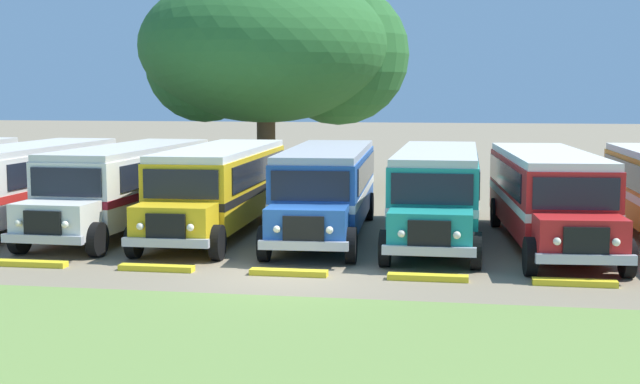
{
  "coord_description": "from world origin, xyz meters",
  "views": [
    {
      "loc": [
        4.47,
        -21.58,
        4.67
      ],
      "look_at": [
        0.0,
        4.84,
        1.6
      ],
      "focal_mm": 49.5,
      "sensor_mm": 36.0,
      "label": 1
    }
  ],
  "objects_px": {
    "parked_bus_slot_3": "(220,185)",
    "parked_bus_slot_5": "(437,189)",
    "parked_bus_slot_2": "(128,183)",
    "parked_bus_slot_6": "(548,193)",
    "broad_shade_tree": "(275,50)",
    "parked_bus_slot_1": "(26,181)",
    "parked_bus_slot_4": "(327,186)"
  },
  "relations": [
    {
      "from": "parked_bus_slot_3",
      "to": "parked_bus_slot_5",
      "type": "height_order",
      "value": "same"
    },
    {
      "from": "parked_bus_slot_2",
      "to": "parked_bus_slot_5",
      "type": "height_order",
      "value": "same"
    },
    {
      "from": "parked_bus_slot_2",
      "to": "parked_bus_slot_3",
      "type": "xyz_separation_m",
      "value": [
        3.21,
        0.02,
        0.0
      ]
    },
    {
      "from": "parked_bus_slot_2",
      "to": "parked_bus_slot_6",
      "type": "xyz_separation_m",
      "value": [
        13.75,
        -0.53,
        0.0
      ]
    },
    {
      "from": "parked_bus_slot_3",
      "to": "parked_bus_slot_6",
      "type": "relative_size",
      "value": 0.99
    },
    {
      "from": "parked_bus_slot_3",
      "to": "broad_shade_tree",
      "type": "height_order",
      "value": "broad_shade_tree"
    },
    {
      "from": "parked_bus_slot_5",
      "to": "parked_bus_slot_3",
      "type": "bearing_deg",
      "value": -90.64
    },
    {
      "from": "parked_bus_slot_1",
      "to": "parked_bus_slot_2",
      "type": "bearing_deg",
      "value": 91.37
    },
    {
      "from": "parked_bus_slot_4",
      "to": "broad_shade_tree",
      "type": "relative_size",
      "value": 0.86
    },
    {
      "from": "parked_bus_slot_4",
      "to": "parked_bus_slot_6",
      "type": "distance_m",
      "value": 7.01
    },
    {
      "from": "parked_bus_slot_1",
      "to": "parked_bus_slot_6",
      "type": "xyz_separation_m",
      "value": [
        17.42,
        -0.5,
        0.0
      ]
    },
    {
      "from": "parked_bus_slot_2",
      "to": "parked_bus_slot_4",
      "type": "distance_m",
      "value": 6.78
    },
    {
      "from": "parked_bus_slot_2",
      "to": "broad_shade_tree",
      "type": "bearing_deg",
      "value": 172.39
    },
    {
      "from": "parked_bus_slot_1",
      "to": "parked_bus_slot_5",
      "type": "xyz_separation_m",
      "value": [
        14.05,
        -0.01,
        0.0
      ]
    },
    {
      "from": "parked_bus_slot_4",
      "to": "broad_shade_tree",
      "type": "bearing_deg",
      "value": -163.43
    },
    {
      "from": "parked_bus_slot_5",
      "to": "broad_shade_tree",
      "type": "distance_m",
      "value": 16.29
    },
    {
      "from": "parked_bus_slot_1",
      "to": "parked_bus_slot_2",
      "type": "relative_size",
      "value": 1.0
    },
    {
      "from": "parked_bus_slot_1",
      "to": "parked_bus_slot_5",
      "type": "relative_size",
      "value": 1.0
    },
    {
      "from": "parked_bus_slot_3",
      "to": "parked_bus_slot_1",
      "type": "bearing_deg",
      "value": -90.87
    },
    {
      "from": "parked_bus_slot_6",
      "to": "parked_bus_slot_2",
      "type": "bearing_deg",
      "value": -96.61
    },
    {
      "from": "parked_bus_slot_1",
      "to": "broad_shade_tree",
      "type": "relative_size",
      "value": 0.86
    },
    {
      "from": "parked_bus_slot_5",
      "to": "parked_bus_slot_6",
      "type": "relative_size",
      "value": 0.99
    },
    {
      "from": "parked_bus_slot_1",
      "to": "broad_shade_tree",
      "type": "distance_m",
      "value": 15.25
    },
    {
      "from": "broad_shade_tree",
      "to": "parked_bus_slot_5",
      "type": "bearing_deg",
      "value": -58.12
    },
    {
      "from": "parked_bus_slot_2",
      "to": "parked_bus_slot_4",
      "type": "relative_size",
      "value": 1.0
    },
    {
      "from": "parked_bus_slot_6",
      "to": "parked_bus_slot_1",
      "type": "bearing_deg",
      "value": -96.02
    },
    {
      "from": "parked_bus_slot_1",
      "to": "broad_shade_tree",
      "type": "height_order",
      "value": "broad_shade_tree"
    },
    {
      "from": "parked_bus_slot_2",
      "to": "parked_bus_slot_5",
      "type": "xyz_separation_m",
      "value": [
        10.37,
        -0.04,
        0.0
      ]
    },
    {
      "from": "parked_bus_slot_4",
      "to": "parked_bus_slot_5",
      "type": "distance_m",
      "value": 3.6
    },
    {
      "from": "parked_bus_slot_2",
      "to": "parked_bus_slot_5",
      "type": "relative_size",
      "value": 1.0
    },
    {
      "from": "parked_bus_slot_3",
      "to": "broad_shade_tree",
      "type": "bearing_deg",
      "value": -176.93
    },
    {
      "from": "parked_bus_slot_1",
      "to": "parked_bus_slot_3",
      "type": "distance_m",
      "value": 6.88
    }
  ]
}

